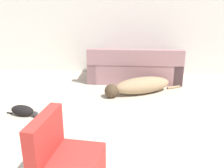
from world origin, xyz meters
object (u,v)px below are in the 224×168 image
object	(u,v)px
couch	(134,69)
dog	(140,86)
cat	(23,111)
side_chair	(67,168)

from	to	relation	value
couch	dog	world-z (taller)	couch
couch	dog	bearing A→B (deg)	96.41
dog	couch	bearing A→B (deg)	-108.87
dog	cat	world-z (taller)	dog
dog	side_chair	distance (m)	2.90
couch	cat	distance (m)	2.74
dog	side_chair	size ratio (longest dim) A/B	1.98
cat	side_chair	distance (m)	2.00
couch	cat	bearing A→B (deg)	47.90
cat	side_chair	xyz separation A→B (m)	(1.14, -1.63, 0.19)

